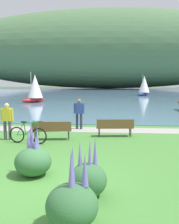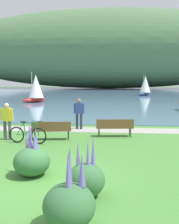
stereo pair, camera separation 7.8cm
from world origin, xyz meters
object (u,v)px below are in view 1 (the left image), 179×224
object	(u,v)px
person_at_shoreline	(79,112)
sailboat_toward_hillside	(144,85)
park_bench_near_camera	(115,126)
person_on_the_grass	(7,119)
sailboat_mid_bay	(35,88)
bicycle_beside_path	(28,134)
park_bench_further_along	(52,129)

from	to	relation	value
person_at_shoreline	sailboat_toward_hillside	xyz separation A→B (m)	(7.40, 31.68, 0.79)
park_bench_near_camera	sailboat_toward_hillside	size ratio (longest dim) A/B	0.50
person_on_the_grass	sailboat_mid_bay	size ratio (longest dim) A/B	0.47
person_at_shoreline	sailboat_mid_bay	distance (m)	18.43
person_at_shoreline	bicycle_beside_path	bearing A→B (deg)	-117.16
sailboat_toward_hillside	person_on_the_grass	bearing A→B (deg)	-106.69
person_at_shoreline	sailboat_toward_hillside	world-z (taller)	sailboat_toward_hillside
park_bench_further_along	person_on_the_grass	bearing A→B (deg)	-176.88
park_bench_further_along	sailboat_mid_bay	distance (m)	20.74
park_bench_near_camera	person_at_shoreline	bearing A→B (deg)	137.01
park_bench_near_camera	bicycle_beside_path	world-z (taller)	bicycle_beside_path
sailboat_toward_hillside	park_bench_further_along	bearing A→B (deg)	-103.57
park_bench_further_along	sailboat_mid_bay	bearing A→B (deg)	108.30
person_on_the_grass	sailboat_toward_hillside	world-z (taller)	sailboat_toward_hillside
bicycle_beside_path	sailboat_toward_hillside	xyz separation A→B (m)	(9.21, 35.22, 1.37)
park_bench_near_camera	sailboat_toward_hillside	world-z (taller)	sailboat_toward_hillside
park_bench_further_along	person_at_shoreline	world-z (taller)	person_at_shoreline
park_bench_near_camera	sailboat_mid_bay	size ratio (longest dim) A/B	0.51
sailboat_toward_hillside	bicycle_beside_path	bearing A→B (deg)	-104.66
park_bench_near_camera	park_bench_further_along	size ratio (longest dim) A/B	1.00
park_bench_near_camera	sailboat_mid_bay	xyz separation A→B (m)	(-9.41, 18.71, 1.23)
park_bench_further_along	person_on_the_grass	world-z (taller)	person_on_the_grass
park_bench_further_along	bicycle_beside_path	world-z (taller)	bicycle_beside_path
person_at_shoreline	person_on_the_grass	world-z (taller)	same
park_bench_further_along	person_at_shoreline	size ratio (longest dim) A/B	1.08
park_bench_further_along	bicycle_beside_path	xyz separation A→B (m)	(-0.89, -0.74, -0.12)
park_bench_further_along	bicycle_beside_path	bearing A→B (deg)	-140.38
sailboat_mid_bay	sailboat_toward_hillside	world-z (taller)	sailboat_toward_hillside
sailboat_mid_bay	sailboat_toward_hillside	bearing A→B (deg)	45.01
park_bench_further_along	person_on_the_grass	xyz separation A→B (m)	(-2.05, -0.11, 0.46)
person_on_the_grass	sailboat_mid_bay	world-z (taller)	sailboat_mid_bay
person_at_shoreline	sailboat_mid_bay	bearing A→B (deg)	113.77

